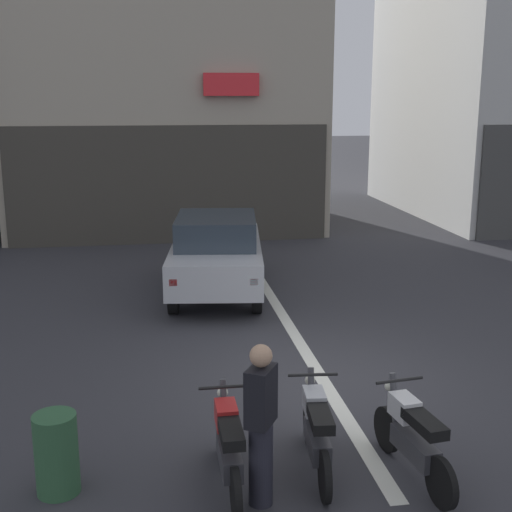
{
  "coord_description": "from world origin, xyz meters",
  "views": [
    {
      "loc": [
        -2.33,
        -8.68,
        3.94
      ],
      "look_at": [
        -0.67,
        2.0,
        1.4
      ],
      "focal_mm": 47.62,
      "sensor_mm": 36.0,
      "label": 1
    }
  ],
  "objects_px": {
    "motorcycle_red_row_leftmost": "(229,445)",
    "motorcycle_silver_row_left_mid": "(316,430)",
    "person_by_motorcycles": "(261,424)",
    "trash_bin": "(57,454)",
    "motorcycle_white_row_centre": "(412,436)",
    "car_silver_crossing_near": "(217,252)"
  },
  "relations": [
    {
      "from": "motorcycle_red_row_leftmost",
      "to": "person_by_motorcycles",
      "type": "xyz_separation_m",
      "value": [
        0.28,
        -0.36,
        0.4
      ]
    },
    {
      "from": "motorcycle_red_row_leftmost",
      "to": "motorcycle_white_row_centre",
      "type": "bearing_deg",
      "value": -3.45
    },
    {
      "from": "motorcycle_white_row_centre",
      "to": "trash_bin",
      "type": "height_order",
      "value": "motorcycle_white_row_centre"
    },
    {
      "from": "motorcycle_red_row_leftmost",
      "to": "person_by_motorcycles",
      "type": "relative_size",
      "value": 1.0
    },
    {
      "from": "motorcycle_red_row_leftmost",
      "to": "trash_bin",
      "type": "distance_m",
      "value": 1.74
    },
    {
      "from": "person_by_motorcycles",
      "to": "trash_bin",
      "type": "bearing_deg",
      "value": 165.65
    },
    {
      "from": "motorcycle_red_row_leftmost",
      "to": "trash_bin",
      "type": "xyz_separation_m",
      "value": [
        -1.73,
        0.15,
        -0.03
      ]
    },
    {
      "from": "motorcycle_silver_row_left_mid",
      "to": "motorcycle_white_row_centre",
      "type": "xyz_separation_m",
      "value": [
        0.96,
        -0.29,
        0.0
      ]
    },
    {
      "from": "car_silver_crossing_near",
      "to": "motorcycle_silver_row_left_mid",
      "type": "distance_m",
      "value": 6.88
    },
    {
      "from": "motorcycle_silver_row_left_mid",
      "to": "person_by_motorcycles",
      "type": "height_order",
      "value": "person_by_motorcycles"
    },
    {
      "from": "trash_bin",
      "to": "car_silver_crossing_near",
      "type": "bearing_deg",
      "value": 71.46
    },
    {
      "from": "motorcycle_red_row_leftmost",
      "to": "motorcycle_white_row_centre",
      "type": "height_order",
      "value": "same"
    },
    {
      "from": "motorcycle_white_row_centre",
      "to": "trash_bin",
      "type": "relative_size",
      "value": 1.96
    },
    {
      "from": "person_by_motorcycles",
      "to": "trash_bin",
      "type": "xyz_separation_m",
      "value": [
        -2.01,
        0.51,
        -0.43
      ]
    },
    {
      "from": "motorcycle_red_row_leftmost",
      "to": "person_by_motorcycles",
      "type": "bearing_deg",
      "value": -52.68
    },
    {
      "from": "motorcycle_silver_row_left_mid",
      "to": "motorcycle_white_row_centre",
      "type": "distance_m",
      "value": 1.01
    },
    {
      "from": "motorcycle_silver_row_left_mid",
      "to": "trash_bin",
      "type": "bearing_deg",
      "value": -179.52
    },
    {
      "from": "motorcycle_silver_row_left_mid",
      "to": "trash_bin",
      "type": "relative_size",
      "value": 1.96
    },
    {
      "from": "motorcycle_red_row_leftmost",
      "to": "person_by_motorcycles",
      "type": "distance_m",
      "value": 0.61
    },
    {
      "from": "motorcycle_red_row_leftmost",
      "to": "motorcycle_silver_row_left_mid",
      "type": "xyz_separation_m",
      "value": [
        0.97,
        0.17,
        0.0
      ]
    },
    {
      "from": "motorcycle_red_row_leftmost",
      "to": "motorcycle_silver_row_left_mid",
      "type": "height_order",
      "value": "same"
    },
    {
      "from": "motorcycle_red_row_leftmost",
      "to": "person_by_motorcycles",
      "type": "height_order",
      "value": "person_by_motorcycles"
    }
  ]
}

